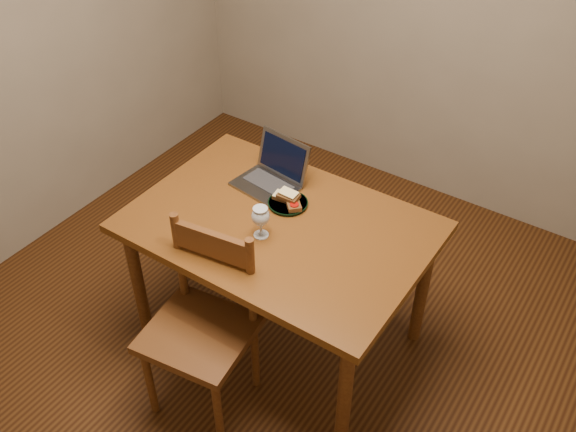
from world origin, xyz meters
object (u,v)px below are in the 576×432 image
Objects in this scene: chair at (201,321)px; milk_glass at (261,222)px; laptop at (274,172)px; table at (279,238)px; plate at (288,203)px.

chair is 0.49m from milk_glass.
laptop is at bearing 91.61° from chair.
table is 4.04× the size of laptop.
table is at bearing 80.00° from milk_glass.
laptop reaches higher than plate.
plate is 1.22× the size of milk_glass.
chair is at bearing -93.32° from plate.
plate is 0.25m from milk_glass.
laptop is at bearing 144.62° from plate.
laptop is (-0.20, 0.24, 0.14)m from table.
table is 8.63× the size of milk_glass.
milk_glass reaches higher than chair.
plate is at bearing -27.78° from laptop.
plate is at bearing 107.92° from table.
laptop is at bearing 117.01° from milk_glass.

